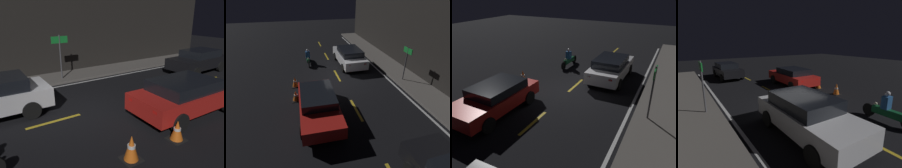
# 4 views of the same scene
# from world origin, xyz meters

# --- Properties ---
(ground_plane) EXTENTS (56.00, 56.00, 0.00)m
(ground_plane) POSITION_xyz_m (0.00, 0.00, 0.00)
(ground_plane) COLOR black
(raised_curb) EXTENTS (28.00, 2.05, 0.15)m
(raised_curb) POSITION_xyz_m (0.00, 4.81, 0.07)
(raised_curb) COLOR #605B56
(raised_curb) RESTS_ON ground
(building_front) EXTENTS (28.00, 0.30, 5.50)m
(building_front) POSITION_xyz_m (0.00, 5.99, 2.75)
(building_front) COLOR black
(building_front) RESTS_ON ground
(lane_dash_c) EXTENTS (2.00, 0.14, 0.01)m
(lane_dash_c) POSITION_xyz_m (-1.00, 0.00, 0.00)
(lane_dash_c) COLOR gold
(lane_dash_c) RESTS_ON ground
(lane_dash_d) EXTENTS (2.00, 0.14, 0.01)m
(lane_dash_d) POSITION_xyz_m (3.50, 0.00, 0.00)
(lane_dash_d) COLOR gold
(lane_dash_d) RESTS_ON ground
(lane_dash_e) EXTENTS (2.00, 0.14, 0.01)m
(lane_dash_e) POSITION_xyz_m (8.00, 0.00, 0.00)
(lane_dash_e) COLOR gold
(lane_dash_e) RESTS_ON ground
(lane_solid_kerb) EXTENTS (25.20, 0.14, 0.01)m
(lane_solid_kerb) POSITION_xyz_m (0.00, 3.54, 0.00)
(lane_solid_kerb) COLOR silver
(lane_solid_kerb) RESTS_ON ground
(taxi_red) EXTENTS (4.47, 2.09, 1.37)m
(taxi_red) POSITION_xyz_m (3.45, -2.09, 0.76)
(taxi_red) COLOR red
(taxi_red) RESTS_ON ground
(van_black) EXTENTS (4.28, 1.99, 1.42)m
(van_black) POSITION_xyz_m (9.05, 1.43, 0.77)
(van_black) COLOR black
(van_black) RESTS_ON ground
(traffic_cone_near) EXTENTS (0.51, 0.51, 0.73)m
(traffic_cone_near) POSITION_xyz_m (-0.04, -3.19, 0.36)
(traffic_cone_near) COLOR black
(traffic_cone_near) RESTS_ON ground
(traffic_cone_mid) EXTENTS (0.51, 0.51, 0.65)m
(traffic_cone_mid) POSITION_xyz_m (1.71, -3.21, 0.32)
(traffic_cone_mid) COLOR black
(traffic_cone_mid) RESTS_ON ground
(shop_sign) EXTENTS (0.90, 0.08, 2.40)m
(shop_sign) POSITION_xyz_m (1.02, 4.40, 1.83)
(shop_sign) COLOR #4C4C51
(shop_sign) RESTS_ON raised_curb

